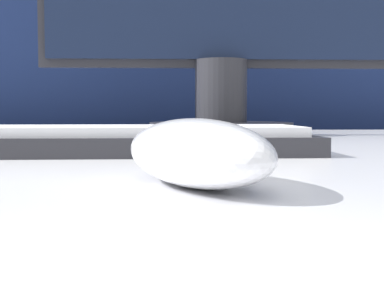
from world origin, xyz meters
The scene contains 3 objects.
partition_panel centered at (0.00, 0.69, 0.72)m, with size 5.00×0.03×1.43m.
computer_mouse_near centered at (0.01, -0.22, 0.73)m, with size 0.09×0.14×0.03m.
keyboard centered at (-0.11, -0.02, 0.73)m, with size 0.46×0.12×0.02m.
Camera 1 is at (-0.01, -0.48, 0.76)m, focal length 50.00 mm.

